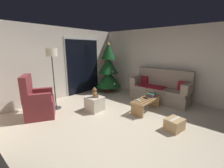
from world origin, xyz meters
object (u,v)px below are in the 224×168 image
cell_phone (151,93)px  armchair (38,102)px  christmas_tree (109,70)px  floor_lamp (52,58)px  coffee_table (146,103)px  remote_white (139,100)px  couch (160,89)px  remote_black (145,98)px  cardboard_box_taped_mid_floor (174,124)px  book_stack (151,95)px  teddy_bear_chestnut (95,93)px  ottoman (95,104)px

cell_phone → armchair: (-2.52, 1.94, -0.07)m
christmas_tree → floor_lamp: bearing=-178.6°
coffee_table → christmas_tree: (0.80, 2.21, 0.65)m
remote_white → couch: bearing=21.7°
coffee_table → couch: bearing=4.3°
remote_black → cardboard_box_taped_mid_floor: 1.21m
couch → cardboard_box_taped_mid_floor: (-1.66, -1.08, -0.27)m
book_stack → floor_lamp: size_ratio=0.16×
floor_lamp → cell_phone: bearing=-47.9°
couch → coffee_table: couch is taller
couch → remote_black: 1.10m
armchair → teddy_bear_chestnut: size_ratio=3.96×
book_stack → cardboard_box_taped_mid_floor: (-0.84, -1.00, -0.28)m
couch → ottoman: (-2.08, 1.07, -0.19)m
cell_phone → floor_lamp: bearing=142.7°
coffee_table → ottoman: (-0.96, 1.15, -0.04)m
couch → remote_black: couch is taller
book_stack → floor_lamp: 3.09m
cell_phone → remote_black: bearing=-175.8°
coffee_table → remote_black: remote_black is taller
christmas_tree → teddy_bear_chestnut: 2.08m
christmas_tree → cardboard_box_taped_mid_floor: christmas_tree is taller
couch → remote_white: (-1.41, 0.00, -0.02)m
ottoman → christmas_tree: bearing=31.0°
christmas_tree → armchair: 3.08m
book_stack → christmas_tree: bearing=77.2°
armchair → teddy_bear_chestnut: bearing=-32.5°
remote_white → armchair: bearing=157.9°
couch → christmas_tree: 2.21m
armchair → couch: bearing=-29.2°
remote_white → floor_lamp: size_ratio=0.09×
coffee_table → cell_phone: 0.37m
remote_black → cell_phone: bearing=-174.1°
armchair → cell_phone: bearing=-37.5°
teddy_bear_chestnut → remote_black: bearing=-48.4°
coffee_table → remote_black: size_ratio=7.05×
couch → teddy_bear_chestnut: size_ratio=6.82×
cell_phone → christmas_tree: bearing=87.5°
couch → remote_black: (-1.10, -0.04, -0.02)m
coffee_table → ottoman: bearing=129.7°
christmas_tree → armchair: (-3.03, -0.25, -0.50)m
cell_phone → book_stack: bearing=-60.0°
coffee_table → teddy_bear_chestnut: size_ratio=3.86×
coffee_table → cell_phone: size_ratio=7.64×
couch → cardboard_box_taped_mid_floor: couch is taller
remote_white → remote_black: (0.31, -0.04, 0.00)m
couch → armchair: (-3.35, 1.87, 0.00)m
remote_white → christmas_tree: size_ratio=0.08×
couch → cardboard_box_taped_mid_floor: 2.00m
book_stack → armchair: armchair is taller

